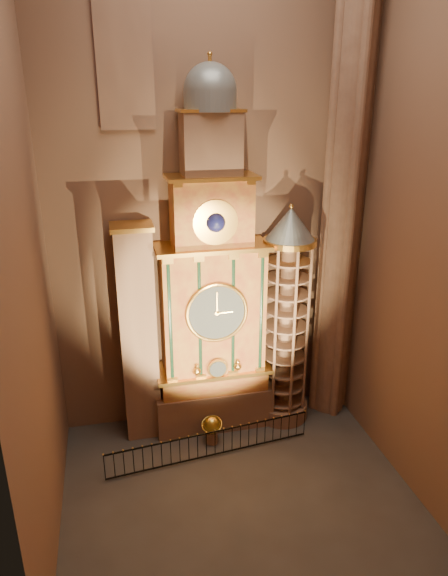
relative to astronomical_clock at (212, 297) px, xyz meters
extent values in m
plane|color=#383330|center=(0.00, -4.96, -6.68)|extent=(14.00, 14.00, 0.00)
plane|color=brown|center=(0.00, 1.04, 4.32)|extent=(22.00, 0.00, 22.00)
plane|color=brown|center=(-7.00, -4.96, 4.32)|extent=(0.00, 22.00, 22.00)
plane|color=brown|center=(7.00, -4.96, 4.32)|extent=(0.00, 22.00, 22.00)
cube|color=#8C634C|center=(0.00, 0.04, -5.68)|extent=(5.60, 2.20, 2.00)
cube|color=maroon|center=(0.00, 0.04, -4.18)|extent=(5.00, 2.00, 1.00)
cube|color=gold|center=(0.00, -0.01, -3.63)|extent=(5.40, 2.30, 0.18)
cube|color=maroon|center=(0.00, 0.04, -0.68)|extent=(4.60, 2.00, 6.00)
cylinder|color=black|center=(-2.05, -0.82, -0.68)|extent=(0.32, 0.32, 5.60)
cylinder|color=black|center=(-0.75, -0.82, -0.68)|extent=(0.32, 0.32, 5.60)
cylinder|color=black|center=(0.75, -0.82, -0.68)|extent=(0.32, 0.32, 5.60)
cylinder|color=black|center=(2.05, -0.82, -0.68)|extent=(0.32, 0.32, 5.60)
cube|color=gold|center=(0.00, -0.01, 2.37)|extent=(5.00, 2.25, 0.18)
cylinder|color=#2D3033|center=(0.00, -0.97, -0.38)|extent=(2.60, 0.12, 2.60)
torus|color=gold|center=(0.00, -1.02, -0.38)|extent=(2.80, 0.16, 2.80)
cylinder|color=gold|center=(0.00, -1.12, -3.08)|extent=(0.90, 0.10, 0.90)
sphere|color=gold|center=(-0.95, -1.07, -3.13)|extent=(0.36, 0.36, 0.36)
sphere|color=gold|center=(0.95, -1.07, -3.13)|extent=(0.36, 0.36, 0.36)
cube|color=maroon|center=(0.00, 0.04, 3.82)|extent=(3.40, 1.80, 3.00)
sphere|color=#0C0F3F|center=(0.00, -0.87, 3.62)|extent=(0.80, 0.80, 0.80)
cube|color=gold|center=(0.00, -0.01, 5.37)|extent=(3.80, 2.00, 0.15)
cube|color=#8C634C|center=(0.00, 0.04, 6.62)|extent=(2.40, 1.60, 2.60)
sphere|color=slate|center=(0.00, 0.04, 8.72)|extent=(2.10, 2.10, 2.10)
cylinder|color=gold|center=(0.00, 0.04, 9.62)|extent=(0.14, 0.14, 0.80)
cube|color=#8C634C|center=(-3.40, 0.04, -1.68)|extent=(1.60, 1.40, 10.00)
cube|color=gold|center=(-3.40, -0.38, -3.68)|extent=(1.35, 0.10, 2.10)
cube|color=#532216|center=(-3.40, -0.44, -3.68)|extent=(1.05, 0.04, 1.75)
cube|color=gold|center=(-3.40, -0.38, -1.08)|extent=(1.35, 0.10, 2.10)
cube|color=#532216|center=(-3.40, -0.44, -1.08)|extent=(1.05, 0.04, 1.75)
cube|color=gold|center=(-3.40, -0.38, 1.52)|extent=(1.35, 0.10, 2.10)
cube|color=#532216|center=(-3.40, -0.44, 1.52)|extent=(1.05, 0.04, 1.75)
cube|color=gold|center=(-3.40, 0.04, 3.42)|extent=(1.80, 1.60, 0.20)
cylinder|color=#8C634C|center=(3.50, -0.26, -6.28)|extent=(2.50, 2.50, 0.80)
cylinder|color=#8C634C|center=(3.50, -0.26, -1.78)|extent=(0.70, 0.70, 8.20)
cylinder|color=gold|center=(3.50, -0.26, 2.42)|extent=(2.40, 2.40, 0.25)
cone|color=slate|center=(3.50, -0.26, 3.22)|extent=(2.30, 2.30, 1.50)
sphere|color=gold|center=(3.50, -0.26, 4.02)|extent=(0.20, 0.20, 0.20)
cylinder|color=#8C634C|center=(6.10, 0.04, 4.32)|extent=(1.60, 1.60, 22.00)
cylinder|color=#8C634C|center=(6.90, 0.04, 4.32)|extent=(0.44, 0.44, 22.00)
cylinder|color=#8C634C|center=(5.30, 0.04, 4.32)|extent=(0.44, 0.44, 22.00)
cylinder|color=#8C634C|center=(6.10, 0.84, 4.32)|extent=(0.44, 0.44, 22.00)
cylinder|color=#8C634C|center=(6.10, -0.76, 4.32)|extent=(0.44, 0.44, 22.00)
cube|color=navy|center=(-3.20, 0.98, 9.82)|extent=(2.00, 0.10, 5.00)
cube|color=#8C634C|center=(-3.20, 0.92, 9.82)|extent=(2.20, 0.06, 5.20)
cylinder|color=#8C634C|center=(-0.40, -1.64, -6.37)|extent=(0.53, 0.53, 0.61)
sphere|color=gold|center=(-0.40, -1.64, -5.67)|extent=(0.79, 0.79, 0.79)
torus|color=gold|center=(-0.40, -1.64, -5.67)|extent=(1.24, 1.22, 0.42)
cube|color=black|center=(-0.66, -2.65, -5.35)|extent=(9.25, 1.10, 0.06)
cube|color=black|center=(-0.66, -2.65, -6.57)|extent=(9.25, 1.10, 0.06)
camera|label=1|loc=(-4.30, -21.13, 8.59)|focal=32.00mm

